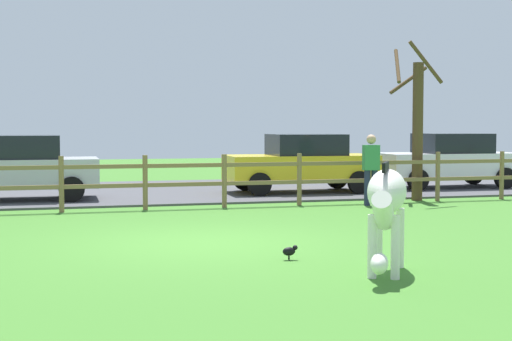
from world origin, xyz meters
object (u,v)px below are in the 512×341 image
at_px(visitor_right_of_tree, 371,166).
at_px(crow_on_grass, 290,251).
at_px(zebra, 386,200).
at_px(parked_car_white, 448,160).
at_px(bare_tree, 417,124).
at_px(parked_car_yellow, 302,163).
at_px(parked_car_silver, 15,167).

bearing_deg(visitor_right_of_tree, crow_on_grass, -122.54).
distance_m(zebra, crow_on_grass, 1.72).
height_order(parked_car_white, visitor_right_of_tree, visitor_right_of_tree).
xyz_separation_m(bare_tree, zebra, (-4.78, -8.43, -0.95)).
xyz_separation_m(bare_tree, parked_car_yellow, (-2.13, 2.44, -1.03)).
relative_size(parked_car_silver, parked_car_white, 1.00).
height_order(zebra, parked_car_yellow, parked_car_yellow).
xyz_separation_m(zebra, crow_on_grass, (-0.85, 1.27, -0.80)).
xyz_separation_m(zebra, parked_car_white, (7.25, 11.22, -0.08)).
height_order(parked_car_silver, visitor_right_of_tree, visitor_right_of_tree).
height_order(parked_car_silver, parked_car_white, same).
height_order(zebra, parked_car_white, parked_car_white).
xyz_separation_m(crow_on_grass, parked_car_white, (8.10, 9.95, 0.72)).
relative_size(bare_tree, visitor_right_of_tree, 2.36).
bearing_deg(bare_tree, parked_car_yellow, 131.22).
relative_size(parked_car_silver, visitor_right_of_tree, 2.46).
bearing_deg(parked_car_silver, crow_on_grass, -67.50).
xyz_separation_m(zebra, parked_car_silver, (-4.74, 10.66, -0.08)).
height_order(crow_on_grass, parked_car_silver, parked_car_silver).
bearing_deg(parked_car_yellow, bare_tree, -48.78).
xyz_separation_m(bare_tree, parked_car_silver, (-9.51, 2.23, -1.03)).
distance_m(zebra, parked_car_yellow, 11.18).
relative_size(crow_on_grass, parked_car_silver, 0.05).
height_order(bare_tree, visitor_right_of_tree, bare_tree).
distance_m(bare_tree, zebra, 9.73).
distance_m(crow_on_grass, parked_car_yellow, 10.24).
xyz_separation_m(parked_car_white, visitor_right_of_tree, (-4.04, -3.60, 0.06)).
relative_size(zebra, crow_on_grass, 8.07).
relative_size(bare_tree, crow_on_grass, 18.01).
distance_m(bare_tree, parked_car_yellow, 3.40).
bearing_deg(parked_car_white, parked_car_silver, -177.31).
relative_size(bare_tree, zebra, 2.23).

